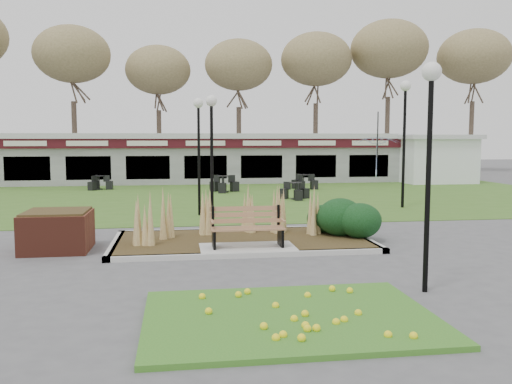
{
  "coord_description": "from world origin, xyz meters",
  "views": [
    {
      "loc": [
        -1.59,
        -12.1,
        2.64
      ],
      "look_at": [
        0.47,
        2.0,
        1.22
      ],
      "focal_mm": 38.0,
      "sensor_mm": 36.0,
      "label": 1
    }
  ],
  "objects": [
    {
      "name": "ground",
      "position": [
        0.0,
        0.0,
        0.0
      ],
      "size": [
        100.0,
        100.0,
        0.0
      ],
      "primitive_type": "plane",
      "color": "#515154",
      "rests_on": "ground"
    },
    {
      "name": "lawn",
      "position": [
        0.0,
        12.0,
        0.01
      ],
      "size": [
        34.0,
        16.0,
        0.02
      ],
      "primitive_type": "cube",
      "color": "#3D6620",
      "rests_on": "ground"
    },
    {
      "name": "flower_bed",
      "position": [
        0.0,
        -4.6,
        0.07
      ],
      "size": [
        4.2,
        3.0,
        0.16
      ],
      "color": "#337421",
      "rests_on": "ground"
    },
    {
      "name": "planting_bed",
      "position": [
        1.27,
        1.35,
        0.37
      ],
      "size": [
        6.75,
        3.4,
        1.27
      ],
      "color": "#342514",
      "rests_on": "ground"
    },
    {
      "name": "park_bench",
      "position": [
        0.0,
        0.25,
        0.59
      ],
      "size": [
        1.7,
        0.66,
        0.93
      ],
      "color": "olive",
      "rests_on": "ground"
    },
    {
      "name": "brick_planter",
      "position": [
        -4.4,
        1.0,
        0.48
      ],
      "size": [
        1.5,
        1.5,
        0.95
      ],
      "color": "maroon",
      "rests_on": "ground"
    },
    {
      "name": "food_pavilion",
      "position": [
        0.0,
        19.96,
        1.48
      ],
      "size": [
        24.6,
        3.4,
        2.9
      ],
      "color": "gray",
      "rests_on": "ground"
    },
    {
      "name": "service_hut",
      "position": [
        13.5,
        18.0,
        1.45
      ],
      "size": [
        4.4,
        3.4,
        2.83
      ],
      "color": "white",
      "rests_on": "ground"
    },
    {
      "name": "tree_backdrop",
      "position": [
        0.0,
        28.0,
        8.36
      ],
      "size": [
        47.24,
        5.24,
        10.36
      ],
      "color": "#47382B",
      "rests_on": "ground"
    },
    {
      "name": "lamp_post_near_left",
      "position": [
        -0.62,
        3.2,
        2.79
      ],
      "size": [
        0.32,
        0.32,
        3.83
      ],
      "color": "black",
      "rests_on": "ground"
    },
    {
      "name": "lamp_post_near_right",
      "position": [
        2.61,
        -3.5,
        2.84
      ],
      "size": [
        0.32,
        0.32,
        3.9
      ],
      "color": "black",
      "rests_on": "ground"
    },
    {
      "name": "lamp_post_mid_left",
      "position": [
        -0.86,
        6.26,
        2.89
      ],
      "size": [
        0.33,
        0.33,
        3.96
      ],
      "color": "black",
      "rests_on": "ground"
    },
    {
      "name": "lamp_post_mid_right",
      "position": [
        6.85,
        7.25,
        3.47
      ],
      "size": [
        0.4,
        0.4,
        4.76
      ],
      "color": "black",
      "rests_on": "ground"
    },
    {
      "name": "bistro_set_a",
      "position": [
        0.65,
        14.11,
        0.28
      ],
      "size": [
        1.45,
        1.41,
        0.79
      ],
      "color": "black",
      "rests_on": "ground"
    },
    {
      "name": "bistro_set_b",
      "position": [
        -5.54,
        16.25,
        0.25
      ],
      "size": [
        1.19,
        1.33,
        0.71
      ],
      "color": "black",
      "rests_on": "ground"
    },
    {
      "name": "bistro_set_c",
      "position": [
        4.8,
        14.8,
        0.27
      ],
      "size": [
        1.26,
        1.43,
        0.76
      ],
      "color": "black",
      "rests_on": "ground"
    },
    {
      "name": "bistro_set_d",
      "position": [
        3.43,
        10.55,
        0.26
      ],
      "size": [
        1.35,
        1.17,
        0.72
      ],
      "color": "black",
      "rests_on": "ground"
    },
    {
      "name": "patio_umbrella",
      "position": [
        8.0,
        13.0,
        1.77
      ],
      "size": [
        2.4,
        2.44,
        2.79
      ],
      "color": "black",
      "rests_on": "ground"
    }
  ]
}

